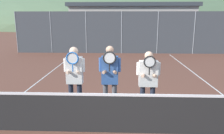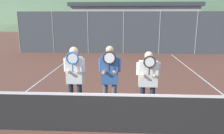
{
  "view_description": "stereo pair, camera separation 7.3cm",
  "coord_description": "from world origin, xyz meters",
  "px_view_note": "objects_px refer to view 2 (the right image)",
  "views": [
    {
      "loc": [
        -0.05,
        -4.53,
        2.55
      ],
      "look_at": [
        -0.28,
        1.1,
        1.29
      ],
      "focal_mm": 35.0,
      "sensor_mm": 36.0,
      "label": 1
    },
    {
      "loc": [
        0.02,
        -4.53,
        2.55
      ],
      "look_at": [
        -0.28,
        1.1,
        1.29
      ],
      "focal_mm": 35.0,
      "sensor_mm": 36.0,
      "label": 2
    }
  ],
  "objects_px": {
    "player_center_left": "(110,76)",
    "car_center": "(190,39)",
    "player_leftmost": "(75,75)",
    "car_left_of_center": "(134,38)",
    "car_far_left": "(78,38)",
    "player_center_right": "(148,78)"
  },
  "relations": [
    {
      "from": "player_leftmost",
      "to": "car_center",
      "type": "bearing_deg",
      "value": 62.48
    },
    {
      "from": "player_center_right",
      "to": "car_center",
      "type": "distance_m",
      "value": 13.85
    },
    {
      "from": "player_center_left",
      "to": "player_center_right",
      "type": "xyz_separation_m",
      "value": [
        0.98,
        0.05,
        -0.06
      ]
    },
    {
      "from": "player_leftmost",
      "to": "player_center_right",
      "type": "distance_m",
      "value": 1.91
    },
    {
      "from": "car_center",
      "to": "car_left_of_center",
      "type": "bearing_deg",
      "value": -179.43
    },
    {
      "from": "player_leftmost",
      "to": "player_center_left",
      "type": "xyz_separation_m",
      "value": [
        0.92,
        -0.05,
        0.0
      ]
    },
    {
      "from": "car_left_of_center",
      "to": "car_center",
      "type": "bearing_deg",
      "value": 0.57
    },
    {
      "from": "player_leftmost",
      "to": "car_far_left",
      "type": "distance_m",
      "value": 13.04
    },
    {
      "from": "player_leftmost",
      "to": "car_left_of_center",
      "type": "relative_size",
      "value": 0.45
    },
    {
      "from": "car_left_of_center",
      "to": "player_center_right",
      "type": "bearing_deg",
      "value": -90.96
    },
    {
      "from": "player_center_left",
      "to": "car_center",
      "type": "height_order",
      "value": "player_center_left"
    },
    {
      "from": "player_leftmost",
      "to": "car_center",
      "type": "distance_m",
      "value": 14.62
    },
    {
      "from": "player_center_left",
      "to": "car_left_of_center",
      "type": "height_order",
      "value": "player_center_left"
    },
    {
      "from": "player_center_left",
      "to": "car_left_of_center",
      "type": "distance_m",
      "value": 13.03
    },
    {
      "from": "player_leftmost",
      "to": "car_left_of_center",
      "type": "distance_m",
      "value": 13.1
    },
    {
      "from": "car_far_left",
      "to": "car_left_of_center",
      "type": "distance_m",
      "value": 4.73
    },
    {
      "from": "player_center_left",
      "to": "car_left_of_center",
      "type": "relative_size",
      "value": 0.46
    },
    {
      "from": "player_leftmost",
      "to": "car_far_left",
      "type": "xyz_separation_m",
      "value": [
        -2.61,
        12.78,
        -0.16
      ]
    },
    {
      "from": "car_far_left",
      "to": "car_center",
      "type": "distance_m",
      "value": 9.37
    },
    {
      "from": "player_center_left",
      "to": "car_center",
      "type": "relative_size",
      "value": 0.44
    },
    {
      "from": "player_leftmost",
      "to": "car_far_left",
      "type": "relative_size",
      "value": 0.42
    },
    {
      "from": "player_center_right",
      "to": "player_center_left",
      "type": "bearing_deg",
      "value": -177.03
    }
  ]
}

